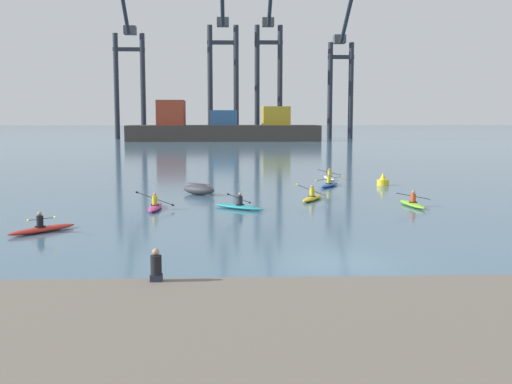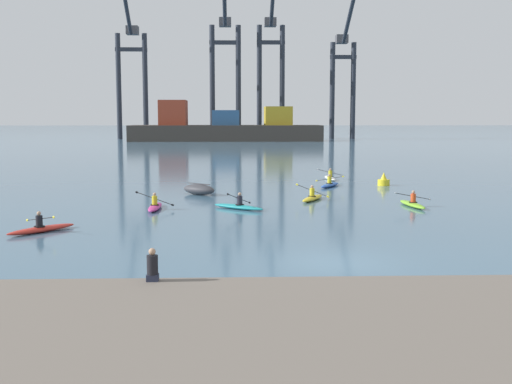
{
  "view_description": "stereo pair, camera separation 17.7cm",
  "coord_description": "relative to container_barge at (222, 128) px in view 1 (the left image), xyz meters",
  "views": [
    {
      "loc": [
        -3.84,
        -21.75,
        5.1
      ],
      "look_at": [
        -2.25,
        16.38,
        0.6
      ],
      "focal_mm": 44.33,
      "sensor_mm": 36.0,
      "label": 1
    },
    {
      "loc": [
        -3.66,
        -21.76,
        5.1
      ],
      "look_at": [
        -2.25,
        16.38,
        0.6
      ],
      "focal_mm": 44.33,
      "sensor_mm": 36.0,
      "label": 2
    }
  ],
  "objects": [
    {
      "name": "gantry_crane_east_mid",
      "position": [
        10.93,
        11.61,
        15.03
      ],
      "size": [
        6.66,
        15.83,
        35.87
      ],
      "color": "#232833",
      "rests_on": "ground"
    },
    {
      "name": "seated_onlooker",
      "position": [
        -0.36,
        -123.35,
        -1.63
      ],
      "size": [
        0.32,
        0.3,
        0.9
      ],
      "color": "#23283D",
      "rests_on": "stone_quay"
    },
    {
      "name": "ground_plane",
      "position": [
        5.46,
        -118.23,
        -2.77
      ],
      "size": [
        800.0,
        800.0,
        0.0
      ],
      "primitive_type": "plane",
      "color": "#476B84"
    },
    {
      "name": "kayak_teal",
      "position": [
        2.11,
        -104.97,
        -2.6
      ],
      "size": [
        3.04,
        2.58,
        1.03
      ],
      "color": "teal",
      "rests_on": "ground"
    },
    {
      "name": "kayak_white",
      "position": [
        9.84,
        -88.27,
        -2.6
      ],
      "size": [
        2.24,
        3.43,
        0.95
      ],
      "color": "silver",
      "rests_on": "ground"
    },
    {
      "name": "kayak_red",
      "position": [
        -6.79,
        -111.76,
        -2.6
      ],
      "size": [
        2.66,
        2.98,
        0.95
      ],
      "color": "red",
      "rests_on": "ground"
    },
    {
      "name": "container_barge",
      "position": [
        0.0,
        0.0,
        0.0
      ],
      "size": [
        41.87,
        10.77,
        8.88
      ],
      "color": "#38332D",
      "rests_on": "ground"
    },
    {
      "name": "channel_buoy",
      "position": [
        13.2,
        -92.93,
        -2.41
      ],
      "size": [
        0.9,
        0.9,
        1.0
      ],
      "color": "yellow",
      "rests_on": "ground"
    },
    {
      "name": "kayak_lime",
      "position": [
        12.15,
        -104.31,
        -2.6
      ],
      "size": [
        2.25,
        3.45,
        0.95
      ],
      "color": "#7ABC2D",
      "rests_on": "ground"
    },
    {
      "name": "kayak_magenta",
      "position": [
        -2.56,
        -104.84,
        -2.6
      ],
      "size": [
        2.18,
        3.41,
        1.05
      ],
      "color": "#C13384",
      "rests_on": "ground"
    },
    {
      "name": "kayak_blue",
      "position": [
        9.0,
        -93.65,
        -2.6
      ],
      "size": [
        2.14,
        3.28,
        0.95
      ],
      "color": "#2856B2",
      "rests_on": "ground"
    },
    {
      "name": "capsized_dinghy",
      "position": [
        -0.45,
        -98.16,
        -2.42
      ],
      "size": [
        2.69,
        2.53,
        0.76
      ],
      "color": "#38383D",
      "rests_on": "ground"
    },
    {
      "name": "gantry_crane_west_mid",
      "position": [
        0.18,
        7.36,
        15.1
      ],
      "size": [
        7.23,
        21.03,
        34.82
      ],
      "color": "#232833",
      "rests_on": "ground"
    },
    {
      "name": "kayak_yellow",
      "position": [
        6.74,
        -101.28,
        -2.6
      ],
      "size": [
        2.02,
        3.33,
        1.02
      ],
      "color": "yellow",
      "rests_on": "ground"
    },
    {
      "name": "gantry_crane_west",
      "position": [
        -22.05,
        12.25,
        14.7
      ],
      "size": [
        7.48,
        18.27,
        37.72
      ],
      "color": "#232833",
      "rests_on": "ground"
    },
    {
      "name": "gantry_crane_east",
      "position": [
        28.09,
        10.79,
        13.18
      ],
      "size": [
        6.21,
        18.33,
        32.51
      ],
      "color": "#232833",
      "rests_on": "ground"
    }
  ]
}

